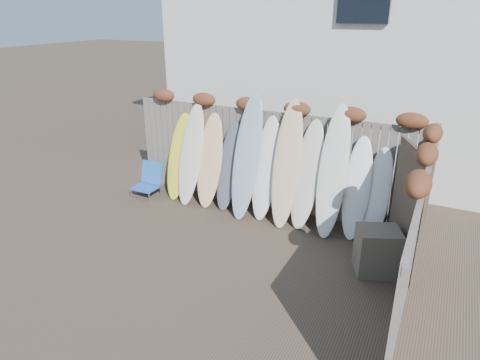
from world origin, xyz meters
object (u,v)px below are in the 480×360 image
at_px(beach_chair, 149,180).
at_px(lattice_panel, 407,209).
at_px(surfboard_0, 179,157).
at_px(wooden_crate, 377,251).

relative_size(beach_chair, lattice_panel, 0.36).
bearing_deg(surfboard_0, beach_chair, -155.96).
height_order(beach_chair, wooden_crate, wooden_crate).
bearing_deg(beach_chair, surfboard_0, 18.11).
height_order(beach_chair, surfboard_0, surfboard_0).
height_order(wooden_crate, lattice_panel, lattice_panel).
bearing_deg(wooden_crate, surfboard_0, 166.00).
bearing_deg(wooden_crate, beach_chair, 170.31).
height_order(beach_chair, lattice_panel, lattice_panel).
bearing_deg(beach_chair, lattice_panel, -5.25).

